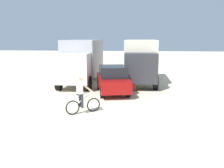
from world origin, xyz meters
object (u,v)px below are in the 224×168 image
sedan_parked (113,80)px  supply_crate (128,87)px  cyclist_orange_shirt (82,96)px  box_truck_grey_hauler (82,59)px  box_truck_cream_rv (140,59)px

sedan_parked → supply_crate: size_ratio=5.72×
supply_crate → sedan_parked: bearing=-138.6°
cyclist_orange_shirt → supply_crate: size_ratio=2.32×
box_truck_grey_hauler → supply_crate: size_ratio=8.62×
box_truck_cream_rv → sedan_parked: 4.59m
sedan_parked → supply_crate: bearing=41.4°
box_truck_grey_hauler → cyclist_orange_shirt: (1.73, -7.87, -1.03)m
box_truck_grey_hauler → supply_crate: bearing=-33.9°
supply_crate → box_truck_cream_rv: bearing=75.9°
box_truck_cream_rv → cyclist_orange_shirt: size_ratio=3.72×
cyclist_orange_shirt → supply_crate: (1.93, 5.41, -0.60)m
box_truck_cream_rv → cyclist_orange_shirt: (-2.75, -8.69, -1.03)m
sedan_parked → cyclist_orange_shirt: size_ratio=2.46×
sedan_parked → supply_crate: (0.95, 0.84, -0.63)m
box_truck_grey_hauler → cyclist_orange_shirt: bearing=-77.6°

